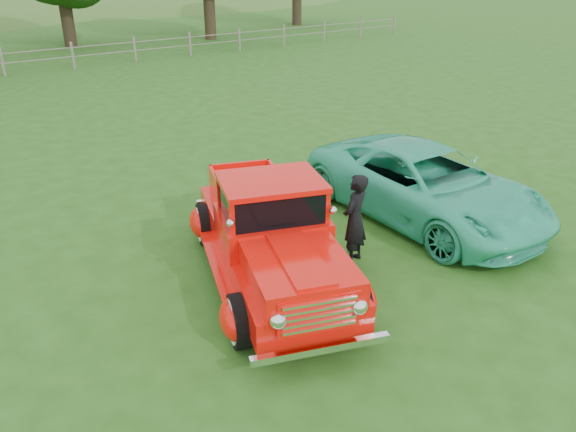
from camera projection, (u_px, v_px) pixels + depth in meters
ground at (336, 311)px, 8.36m from camera, size 140.00×140.00×0.00m
fence_line at (2, 62)px, 24.16m from camera, size 48.00×0.12×1.20m
red_pickup at (271, 236)px, 8.86m from camera, size 3.41×5.28×1.78m
teal_sedan at (425, 184)px, 11.04m from camera, size 2.55×5.25×1.44m
man at (355, 220)px, 9.39m from camera, size 0.69×0.58×1.60m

